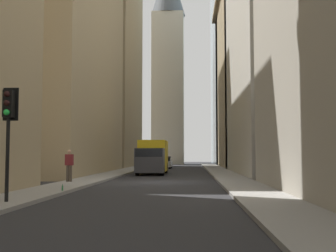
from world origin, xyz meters
TOP-DOWN VIEW (x-y plane):
  - ground_plane at (0.00, 0.00)m, footprint 135.00×135.00m
  - sidewalk_right at (0.00, 4.50)m, footprint 90.00×2.20m
  - sidewalk_left at (0.00, -4.50)m, footprint 90.00×2.20m
  - building_left_far at (28.39, -10.59)m, footprint 19.08×10.50m
  - building_right_midfar at (10.08, 10.59)m, footprint 19.59×10.50m
  - building_right_far at (29.93, 10.59)m, footprint 16.83×10.50m
  - church_spire at (45.72, 2.03)m, footprint 5.86×5.86m
  - delivery_truck at (10.00, 1.40)m, footprint 6.46×2.25m
  - sedan_silver at (25.30, 1.40)m, footprint 4.30×1.78m
  - traffic_light_foreground at (-11.87, 4.15)m, footprint 0.43×0.52m
  - pedestrian at (-1.96, 5.00)m, footprint 0.26×0.44m
  - discarded_bottle at (-7.70, 3.59)m, footprint 0.07×0.07m

SIDE VIEW (x-z plane):
  - ground_plane at x=0.00m, z-range 0.00..0.00m
  - sidewalk_right at x=0.00m, z-range 0.00..0.14m
  - sidewalk_left at x=0.00m, z-range 0.00..0.14m
  - discarded_bottle at x=-7.70m, z-range 0.11..0.38m
  - sedan_silver at x=25.30m, z-range -0.04..1.37m
  - pedestrian at x=-1.96m, z-range 0.23..2.02m
  - delivery_truck at x=10.00m, z-range 0.04..2.88m
  - traffic_light_foreground at x=-11.87m, z-range 1.02..4.76m
  - building_left_far at x=28.39m, z-range 0.01..24.03m
  - building_right_midfar at x=10.08m, z-range 0.01..24.53m
  - building_right_far at x=29.93m, z-range 0.01..30.52m
  - church_spire at x=45.72m, z-range 0.71..36.27m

